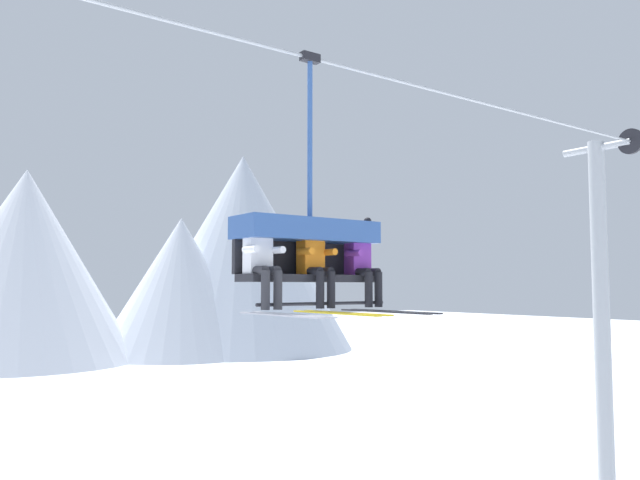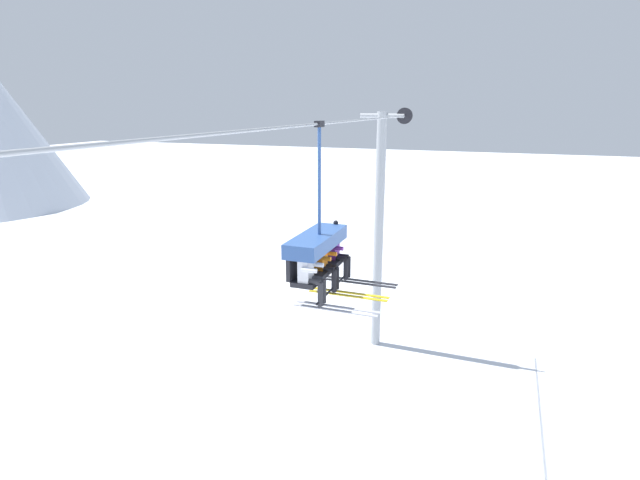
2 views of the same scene
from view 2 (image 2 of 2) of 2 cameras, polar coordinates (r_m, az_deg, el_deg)
The scene contains 6 objects.
lift_tower_far at distance 18.96m, azimuth 6.77°, elevation 1.32°, with size 0.36×1.88×9.17m.
lift_cable at distance 9.49m, azimuth -1.34°, elevation 13.01°, with size 20.20×0.05×0.05m.
chairlift_chair at distance 10.45m, azimuth -0.45°, elevation -0.73°, with size 2.05×0.74×3.45m.
skier_white at distance 9.74m, azimuth -0.95°, elevation -3.88°, with size 0.46×1.70×1.23m.
skier_orange at distance 10.47m, azimuth 0.68°, elevation -2.52°, with size 0.46×1.70×1.23m.
skier_purple at distance 11.20m, azimuth 2.07°, elevation -1.23°, with size 0.48×1.70×1.34m.
Camera 2 is at (-8.36, -4.32, 9.24)m, focal length 28.00 mm.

